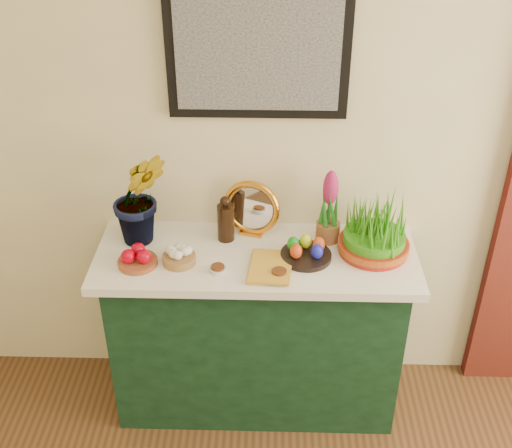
{
  "coord_description": "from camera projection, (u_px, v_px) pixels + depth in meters",
  "views": [
    {
      "loc": [
        -0.23,
        -0.28,
        2.49
      ],
      "look_at": [
        -0.29,
        1.95,
        1.07
      ],
      "focal_mm": 45.0,
      "sensor_mm": 36.0,
      "label": 1
    }
  ],
  "objects": [
    {
      "name": "tablecloth",
      "position": [
        256.0,
        256.0,
        2.8
      ],
      "size": [
        1.4,
        0.55,
        0.04
      ],
      "primitive_type": "cube",
      "color": "white",
      "rests_on": "sideboard"
    },
    {
      "name": "mirror",
      "position": [
        252.0,
        209.0,
        2.86
      ],
      "size": [
        0.27,
        0.12,
        0.26
      ],
      "color": "orange",
      "rests_on": "tablecloth"
    },
    {
      "name": "book",
      "position": [
        250.0,
        265.0,
        2.69
      ],
      "size": [
        0.18,
        0.25,
        0.03
      ],
      "primitive_type": "imported",
      "rotation": [
        0.0,
        0.0,
        -0.1
      ],
      "color": "gold",
      "rests_on": "tablecloth"
    },
    {
      "name": "hyacinth_pink",
      "position": [
        329.0,
        210.0,
        2.8
      ],
      "size": [
        0.11,
        0.11,
        0.35
      ],
      "color": "#955E34",
      "rests_on": "tablecloth"
    },
    {
      "name": "spice_dish_left",
      "position": [
        218.0,
        269.0,
        2.67
      ],
      "size": [
        0.07,
        0.07,
        0.03
      ],
      "color": "silver",
      "rests_on": "tablecloth"
    },
    {
      "name": "wheatgrass_sabzeh",
      "position": [
        375.0,
        231.0,
        2.74
      ],
      "size": [
        0.31,
        0.31,
        0.25
      ],
      "color": "maroon",
      "rests_on": "tablecloth"
    },
    {
      "name": "egg_plate",
      "position": [
        306.0,
        251.0,
        2.74
      ],
      "size": [
        0.29,
        0.29,
        0.09
      ],
      "color": "black",
      "rests_on": "tablecloth"
    },
    {
      "name": "spice_dish_right",
      "position": [
        279.0,
        274.0,
        2.64
      ],
      "size": [
        0.08,
        0.08,
        0.03
      ],
      "color": "silver",
      "rests_on": "tablecloth"
    },
    {
      "name": "garlic_basket",
      "position": [
        179.0,
        256.0,
        2.71
      ],
      "size": [
        0.18,
        0.18,
        0.08
      ],
      "color": "#B08247",
      "rests_on": "tablecloth"
    },
    {
      "name": "apple_bowl",
      "position": [
        137.0,
        258.0,
        2.7
      ],
      "size": [
        0.21,
        0.21,
        0.08
      ],
      "color": "brown",
      "rests_on": "tablecloth"
    },
    {
      "name": "sideboard",
      "position": [
        256.0,
        333.0,
        3.04
      ],
      "size": [
        1.3,
        0.45,
        0.85
      ],
      "primitive_type": "cube",
      "color": "#163D24",
      "rests_on": "ground"
    },
    {
      "name": "vinegar_cruet",
      "position": [
        226.0,
        221.0,
        2.83
      ],
      "size": [
        0.08,
        0.08,
        0.22
      ],
      "color": "black",
      "rests_on": "tablecloth"
    },
    {
      "name": "hyacinth_green",
      "position": [
        138.0,
        183.0,
        2.72
      ],
      "size": [
        0.34,
        0.31,
        0.58
      ],
      "primitive_type": "imported",
      "rotation": [
        0.0,
        0.0,
        0.25
      ],
      "color": "#257722",
      "rests_on": "tablecloth"
    }
  ]
}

